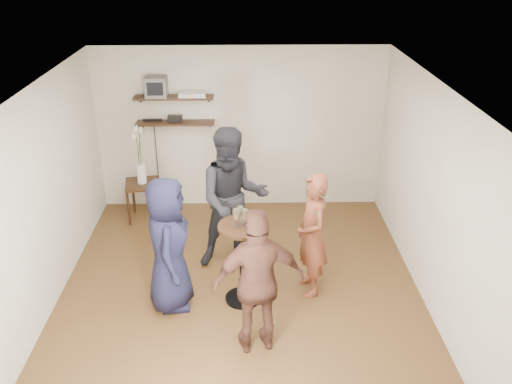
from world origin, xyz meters
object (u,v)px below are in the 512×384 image
crt_monitor (156,87)px  person_navy (168,245)px  radio (175,119)px  dvd_deck (192,94)px  person_plaid (312,235)px  person_brown (259,282)px  person_dark (233,199)px  drinks_table (242,253)px  side_table (143,189)px

crt_monitor → person_navy: 2.90m
radio → dvd_deck: bearing=0.0°
person_plaid → person_brown: person_brown is taller
person_brown → dvd_deck: bearing=-86.2°
person_dark → person_navy: 1.18m
drinks_table → dvd_deck: bearing=106.4°
dvd_deck → person_brown: dvd_deck is taller
dvd_deck → person_navy: 2.82m
person_brown → person_dark: bearing=-91.6°
drinks_table → person_brown: (0.17, -0.84, 0.16)m
crt_monitor → person_brown: size_ratio=0.19×
person_plaid → person_navy: bearing=-94.0°
crt_monitor → radio: 0.56m
person_dark → drinks_table: bearing=-90.0°
person_plaid → person_brown: (-0.67, -1.03, 0.04)m
dvd_deck → side_table: dvd_deck is taller
drinks_table → radio: bearing=112.1°
side_table → person_brown: person_brown is taller
radio → person_plaid: 3.09m
person_brown → drinks_table: bearing=-90.0°
dvd_deck → radio: 0.48m
person_navy → drinks_table: bearing=-90.0°
person_plaid → side_table: bearing=-141.9°
crt_monitor → person_brown: 3.86m
radio → person_navy: bearing=-86.1°
person_plaid → person_dark: person_dark is taller
crt_monitor → drinks_table: (1.28, -2.54, -1.35)m
side_table → person_plaid: person_plaid is taller
dvd_deck → person_plaid: size_ratio=0.25×
dvd_deck → person_dark: dvd_deck is taller
side_table → drinks_table: bearing=-54.3°
crt_monitor → drinks_table: crt_monitor is taller
radio → person_dark: (0.91, -1.69, -0.56)m
radio → crt_monitor: bearing=180.0°
crt_monitor → person_brown: (1.45, -3.38, -1.19)m
dvd_deck → person_plaid: dvd_deck is taller
side_table → drinks_table: drinks_table is taller
dvd_deck → person_dark: size_ratio=0.21×
drinks_table → person_navy: person_navy is taller
crt_monitor → drinks_table: bearing=-63.3°
radio → person_dark: 2.00m
side_table → person_dark: size_ratio=0.32×
person_plaid → dvd_deck: bearing=-158.5°
side_table → drinks_table: 2.65m
side_table → radio: bearing=37.1°
person_navy → person_plaid: bearing=-86.0°
dvd_deck → person_dark: 2.03m
person_dark → person_navy: bearing=-136.8°
dvd_deck → radio: (-0.29, 0.00, -0.38)m
dvd_deck → person_navy: size_ratio=0.24×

